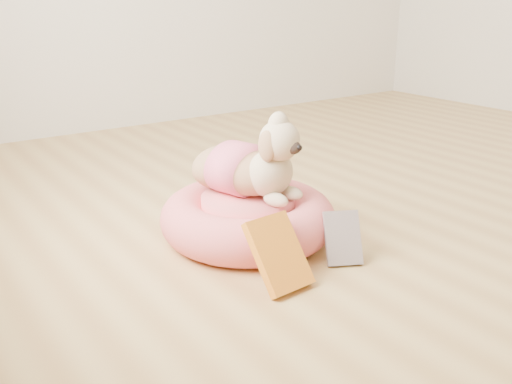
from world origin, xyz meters
TOP-DOWN VIEW (x-y plane):
  - floor at (0.00, 0.00)m, footprint 4.50×4.50m
  - pet_bed at (-0.89, 0.32)m, footprint 0.61×0.61m
  - dog at (-0.87, 0.33)m, footprint 0.40×0.49m
  - book_yellow at (-1.01, -0.01)m, footprint 0.16×0.17m
  - book_white at (-0.74, -0.01)m, footprint 0.15×0.14m

SIDE VIEW (x-z plane):
  - floor at x=0.00m, z-range 0.00..0.00m
  - pet_bed at x=-0.89m, z-range 0.00..0.16m
  - book_white at x=-0.74m, z-range 0.00..0.16m
  - book_yellow at x=-1.01m, z-range 0.00..0.20m
  - dog at x=-0.87m, z-range 0.16..0.47m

